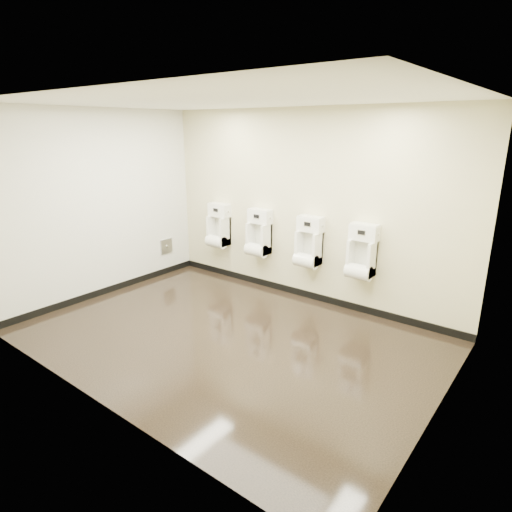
% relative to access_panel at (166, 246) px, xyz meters
% --- Properties ---
extents(ground, '(5.00, 3.50, 0.00)m').
position_rel_access_panel_xyz_m(ground, '(2.48, -1.20, -0.50)').
color(ground, black).
rests_on(ground, ground).
extents(ceiling, '(5.00, 3.50, 0.00)m').
position_rel_access_panel_xyz_m(ceiling, '(2.48, -1.20, 2.30)').
color(ceiling, silver).
extents(back_wall, '(5.00, 0.02, 2.80)m').
position_rel_access_panel_xyz_m(back_wall, '(2.48, 0.55, 0.90)').
color(back_wall, beige).
rests_on(back_wall, ground).
extents(front_wall, '(5.00, 0.02, 2.80)m').
position_rel_access_panel_xyz_m(front_wall, '(2.48, -2.95, 0.90)').
color(front_wall, beige).
rests_on(front_wall, ground).
extents(left_wall, '(0.02, 3.50, 2.80)m').
position_rel_access_panel_xyz_m(left_wall, '(-0.02, -1.20, 0.90)').
color(left_wall, beige).
rests_on(left_wall, ground).
extents(right_wall, '(0.02, 3.50, 2.80)m').
position_rel_access_panel_xyz_m(right_wall, '(4.98, -1.20, 0.90)').
color(right_wall, beige).
rests_on(right_wall, ground).
extents(tile_overlay_left, '(0.01, 3.50, 2.80)m').
position_rel_access_panel_xyz_m(tile_overlay_left, '(-0.01, -1.20, 0.90)').
color(tile_overlay_left, silver).
rests_on(tile_overlay_left, ground).
extents(skirting_back, '(5.00, 0.02, 0.10)m').
position_rel_access_panel_xyz_m(skirting_back, '(2.48, 0.54, -0.45)').
color(skirting_back, black).
rests_on(skirting_back, ground).
extents(skirting_left, '(0.02, 3.50, 0.10)m').
position_rel_access_panel_xyz_m(skirting_left, '(-0.01, -1.20, -0.45)').
color(skirting_left, black).
rests_on(skirting_left, ground).
extents(access_panel, '(0.04, 0.25, 0.25)m').
position_rel_access_panel_xyz_m(access_panel, '(0.00, 0.00, 0.00)').
color(access_panel, '#9E9EA3').
rests_on(access_panel, left_wall).
extents(urinal_0, '(0.39, 0.30, 0.73)m').
position_rel_access_panel_xyz_m(urinal_0, '(0.87, 0.42, 0.36)').
color(urinal_0, white).
rests_on(urinal_0, back_wall).
extents(urinal_1, '(0.39, 0.30, 0.73)m').
position_rel_access_panel_xyz_m(urinal_1, '(1.74, 0.42, 0.36)').
color(urinal_1, white).
rests_on(urinal_1, back_wall).
extents(urinal_2, '(0.39, 0.30, 0.73)m').
position_rel_access_panel_xyz_m(urinal_2, '(2.66, 0.42, 0.36)').
color(urinal_2, white).
rests_on(urinal_2, back_wall).
extents(urinal_3, '(0.39, 0.30, 0.73)m').
position_rel_access_panel_xyz_m(urinal_3, '(3.48, 0.42, 0.36)').
color(urinal_3, white).
rests_on(urinal_3, back_wall).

